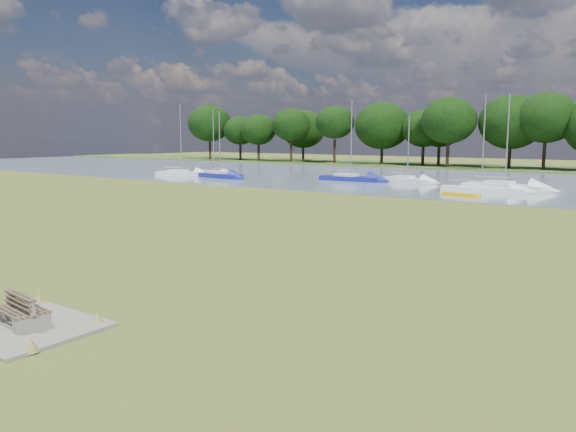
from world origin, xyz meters
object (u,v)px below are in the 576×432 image
Objects in this scene: sailboat_2 at (407,178)px; sailboat_4 at (504,185)px; sailboat_6 at (181,172)px; sailboat_7 at (480,187)px; sailboat_0 at (214,173)px; sailboat_3 at (220,174)px; kayak at (461,195)px; bench_pair at (21,311)px; sailboat_9 at (350,177)px.

sailboat_2 is 0.80× the size of sailboat_4.
sailboat_6 is 38.49m from sailboat_7.
sailboat_7 is at bearing 11.54° from sailboat_0.
sailboat_0 is 1.04× the size of sailboat_3.
sailboat_6 is (-38.30, 4.29, 0.29)m from kayak.
kayak is 38.54m from sailboat_6.
bench_pair is 51.81m from sailboat_2.
sailboat_0 is 1.15× the size of sailboat_2.
kayak is 34.00m from sailboat_0.
sailboat_0 is 35.04m from sailboat_4.
sailboat_3 is 0.89× the size of sailboat_9.
sailboat_0 reaches higher than sailboat_2.
sailboat_0 is at bearing -2.86° from sailboat_6.
sailboat_2 is at bearing 109.00° from bench_pair.
kayak is 0.36× the size of sailboat_4.
sailboat_3 is at bearing -17.64° from sailboat_6.
bench_pair is 48.32m from sailboat_4.
sailboat_3 is at bearing -151.37° from sailboat_2.
kayak is 4.88m from sailboat_7.
sailboat_9 is at bearing 25.11° from sailboat_0.
kayak is at bearing 0.14° from sailboat_3.
sailboat_2 is at bearing 141.98° from kayak.
sailboat_0 is 0.94× the size of sailboat_7.
bench_pair is 0.19× the size of sailboat_4.
sailboat_4 is at bearing -3.59° from sailboat_9.
sailboat_4 is (34.88, 3.31, 0.04)m from sailboat_0.
sailboat_4 is 4.01m from sailboat_7.
bench_pair is at bearing -64.40° from sailboat_6.
sailboat_2 is 0.80× the size of sailboat_9.
sailboat_6 is at bearing 138.94° from bench_pair.
sailboat_7 is (0.18, 4.87, 0.29)m from kayak.
sailboat_0 is at bearing -155.85° from sailboat_2.
sailboat_4 is (1.31, 8.71, 0.32)m from kayak.
sailboat_0 is (-34.36, 45.00, 0.03)m from bench_pair.
sailboat_9 is (-16.78, 48.95, 0.07)m from bench_pair.
sailboat_9 is (-17.30, 0.64, 0.00)m from sailboat_4.
sailboat_7 is at bearing 98.59° from kayak.
sailboat_2 is at bearing 132.86° from sailboat_7.
sailboat_6 is (-39.09, 43.89, 0.04)m from bench_pair.
sailboat_2 is at bearing 25.59° from sailboat_3.
sailboat_9 is (-16.17, 4.48, 0.03)m from sailboat_7.
kayak is at bearing -38.09° from sailboat_2.
sailboat_9 is (-15.99, 9.35, 0.32)m from kayak.
sailboat_6 is (-4.73, -1.11, 0.01)m from sailboat_0.
sailboat_9 is at bearing 160.40° from kayak.
bench_pair is 0.19× the size of sailboat_9.
sailboat_6 is (-6.93, 0.19, -0.04)m from sailboat_3.
sailboat_6 is 1.00× the size of sailboat_9.
sailboat_2 reaches higher than kayak.
sailboat_4 reaches higher than sailboat_0.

